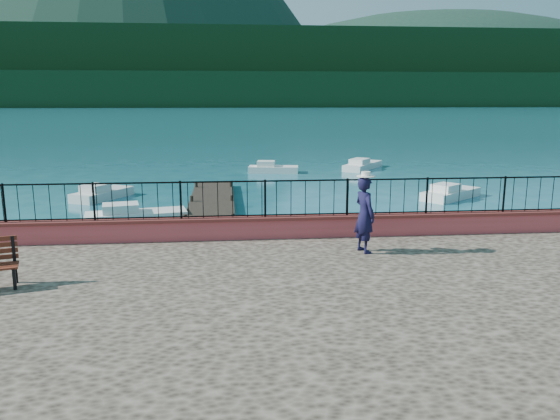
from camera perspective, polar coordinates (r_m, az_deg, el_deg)
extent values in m
plane|color=#19596B|center=(11.56, 1.38, -13.27)|extent=(2000.00, 2000.00, 0.00)
cube|color=#C9484F|center=(14.56, -0.36, -1.77)|extent=(28.00, 0.46, 0.58)
cube|color=black|center=(14.40, -0.37, 1.19)|extent=(27.00, 0.05, 0.95)
cube|color=#2D231C|center=(22.91, -7.27, -0.34)|extent=(2.00, 16.00, 0.30)
cube|color=black|center=(310.43, -5.52, 12.35)|extent=(900.00, 60.00, 18.00)
cube|color=black|center=(370.80, -5.60, 14.23)|extent=(900.00, 120.00, 44.00)
ellipsoid|color=#142D23|center=(611.85, 15.86, 10.75)|extent=(448.00, 384.00, 180.00)
imported|color=black|center=(13.22, 8.83, -0.49)|extent=(0.63, 0.78, 1.84)
cylinder|color=silver|center=(13.05, 8.97, 3.73)|extent=(0.44, 0.44, 0.12)
cube|color=silver|center=(22.47, -14.79, -0.22)|extent=(4.09, 2.05, 0.80)
cube|color=silver|center=(28.15, 17.44, 1.97)|extent=(3.63, 3.22, 0.80)
cube|color=silver|center=(28.17, -18.08, 1.94)|extent=(2.72, 3.50, 0.80)
cube|color=silver|center=(36.26, -0.70, 4.56)|extent=(3.41, 1.77, 0.80)
cube|color=silver|center=(38.61, 8.65, 4.86)|extent=(3.58, 4.31, 0.80)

